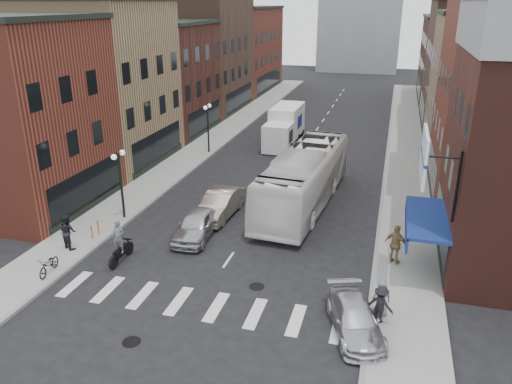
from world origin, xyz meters
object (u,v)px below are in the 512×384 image
parked_bicycle (49,265)px  ped_right_a (381,304)px  streetlamp_far (208,119)px  transit_bus (304,178)px  box_truck (284,127)px  ped_left_solo (68,231)px  bike_rack (95,230)px  motorcycle_rider (119,243)px  sedan_left_near (197,224)px  curb_car (355,319)px  billboard_sign (426,158)px  ped_right_b (396,245)px  ped_right_c (381,298)px  sedan_left_far (220,204)px  streetlamp_near (120,172)px

parked_bicycle → ped_right_a: (14.90, 0.26, 0.36)m
streetlamp_far → transit_bus: streetlamp_far is taller
box_truck → ped_left_solo: bearing=-104.6°
bike_rack → motorcycle_rider: (2.60, -1.88, 0.48)m
ped_right_a → sedan_left_near: bearing=-8.6°
curb_car → streetlamp_far: bearing=104.4°
motorcycle_rider → curb_car: (11.50, -2.56, -0.43)m
billboard_sign → sedan_left_near: billboard_sign is taller
streetlamp_far → ped_right_a: bearing=-54.0°
streetlamp_far → billboard_sign: bearing=-47.6°
ped_right_b → parked_bicycle: bearing=44.0°
box_truck → ped_right_a: size_ratio=4.81×
sedan_left_near → parked_bicycle: (-5.05, -5.66, -0.17)m
motorcycle_rider → ped_right_c: motorcycle_rider is taller
streetlamp_far → ped_left_solo: bearing=-92.3°
sedan_left_near → sedan_left_far: (0.26, 3.00, 0.02)m
motorcycle_rider → transit_bus: (7.26, 9.64, 0.73)m
streetlamp_far → bike_rack: (-0.20, -16.70, -2.36)m
ped_left_solo → ped_right_c: ped_left_solo is taller
parked_bicycle → ped_right_b: ped_right_b is taller
billboard_sign → streetlamp_near: (-15.99, 3.50, -3.22)m
transit_bus → ped_left_solo: transit_bus is taller
billboard_sign → box_truck: 24.75m
bike_rack → motorcycle_rider: size_ratio=0.36×
streetlamp_far → ped_right_b: bearing=-45.2°
streetlamp_near → ped_right_a: streetlamp_near is taller
curb_car → streetlamp_near: bearing=133.8°
box_truck → ped_right_b: size_ratio=3.85×
sedan_left_far → streetlamp_far: bearing=116.6°
sedan_left_far → curb_car: sedan_left_far is taller
motorcycle_rider → curb_car: size_ratio=0.54×
curb_car → ped_right_b: (1.39, 5.75, 0.54)m
box_truck → ped_left_solo: box_truck is taller
streetlamp_near → transit_bus: streetlamp_near is taller
bike_rack → box_truck: box_truck is taller
sedan_left_near → parked_bicycle: bearing=-134.7°
streetlamp_near → bike_rack: size_ratio=5.14×
transit_bus → curb_car: (4.24, -12.20, -1.17)m
sedan_left_far → ped_right_c: size_ratio=2.94×
ped_right_c → motorcycle_rider: bearing=-26.6°
streetlamp_far → box_truck: bearing=39.1°
sedan_left_near → billboard_sign: bearing=-15.7°
streetlamp_far → sedan_left_near: (4.95, -15.00, -2.17)m
motorcycle_rider → bike_rack: bearing=141.4°
parked_bicycle → ped_right_b: size_ratio=0.83×
bike_rack → curb_car: bearing=-17.5°
streetlamp_near → motorcycle_rider: streetlamp_near is taller
sedan_left_far → curb_car: bearing=-43.4°
motorcycle_rider → ped_right_a: (12.40, -1.82, -0.10)m
sedan_left_far → motorcycle_rider: bearing=-110.1°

